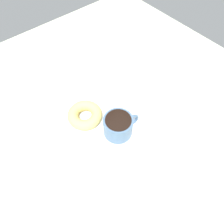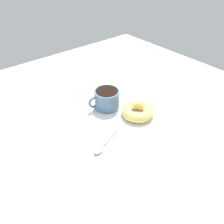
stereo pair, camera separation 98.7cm
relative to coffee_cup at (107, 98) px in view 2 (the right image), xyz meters
The scene contains 5 objects.
ground_plane 7.43cm from the coffee_cup, 85.52° to the left, with size 120.00×120.00×2.00cm, color beige.
napkin 7.21cm from the coffee_cup, 68.43° to the left, with size 30.53×30.53×0.30cm, color white.
coffee_cup is the anchor object (origin of this frame).
donut 11.86cm from the coffee_cup, 115.34° to the left, with size 11.12×11.12×3.45cm, color #E5C66B.
spoon 20.44cm from the coffee_cup, 47.47° to the left, with size 11.98×5.31×0.90cm.
Camera 2 is at (38.70, 44.69, 47.57)cm, focal length 35.00 mm.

